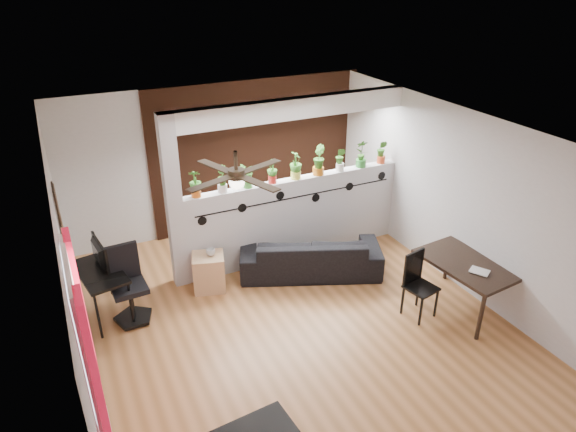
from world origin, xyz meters
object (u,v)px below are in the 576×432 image
Objects in this scene: potted_plant_0 at (195,183)px; office_chair at (129,289)px; potted_plant_2 at (248,174)px; dining_table at (466,267)px; cube_shelf at (209,272)px; potted_plant_4 at (296,165)px; cup at (211,252)px; ceiling_fan at (236,177)px; folding_chair at (417,279)px; potted_plant_7 at (362,153)px; potted_plant_1 at (222,178)px; potted_plant_8 at (382,151)px; sofa at (310,255)px; potted_plant_5 at (319,159)px; computer_desk at (100,275)px; potted_plant_6 at (340,158)px; potted_plant_3 at (272,171)px.

potted_plant_0 is 1.70m from office_chair.
potted_plant_2 is 0.28× the size of dining_table.
office_chair reaches higher than cube_shelf.
cup is (-1.53, -0.34, -0.97)m from potted_plant_4.
potted_plant_0 is (0.02, 1.80, -0.75)m from ceiling_fan.
folding_chair is (2.30, -1.77, -0.06)m from cup.
dining_table is 1.48× the size of folding_chair.
potted_plant_7 reaches higher than potted_plant_2.
potted_plant_1 is 2.77m from potted_plant_8.
potted_plant_1 is (0.41, 1.80, -0.75)m from ceiling_fan.
cup is (-1.50, 0.24, 0.31)m from sofa.
potted_plant_8 is at bearing -0.00° from potted_plant_5.
potted_plant_5 reaches higher than potted_plant_7.
cup reaches higher than sofa.
computer_desk is at bearing -175.41° from potted_plant_7.
potted_plant_5 is 0.23× the size of sofa.
ceiling_fan is 2.65m from computer_desk.
potted_plant_0 is at bearing 2.57° from sofa.
potted_plant_4 is at bearing 12.53° from cup.
computer_desk is (-1.47, 0.00, 0.36)m from cube_shelf.
potted_plant_2 reaches higher than cup.
potted_plant_8 is at bearing 6.24° from cup.
sofa is (1.55, -0.58, -1.26)m from potted_plant_0.
potted_plant_1 is 1.99m from office_chair.
potted_plant_4 is 0.95× the size of potted_plant_7.
potted_plant_8 is 4.73m from computer_desk.
cup is at bearing -155.34° from potted_plant_2.
office_chair is (-1.15, 1.24, -1.85)m from ceiling_fan.
sofa is (-1.21, -0.58, -1.29)m from potted_plant_7.
potted_plant_0 is 0.38× the size of computer_desk.
potted_plant_5 reaches higher than potted_plant_6.
ceiling_fan is 2.25m from cup.
potted_plant_4 is (0.40, 0.00, 0.03)m from potted_plant_3.
cup is at bearing 15.94° from cube_shelf.
potted_plant_5 is 0.52× the size of folding_chair.
potted_plant_4 reaches higher than sofa.
potted_plant_2 is 1.58m from sofa.
potted_plant_2 is at bearing 134.49° from dining_table.
potted_plant_7 reaches higher than potted_plant_8.
potted_plant_2 is at bearing 24.66° from cup.
potted_plant_7 reaches higher than sofa.
potted_plant_6 is 2.53m from cup.
ceiling_fan reaches higher than dining_table.
potted_plant_7 reaches higher than cube_shelf.
cube_shelf is at bearing -170.23° from potted_plant_5.
potted_plant_5 reaches higher than potted_plant_0.
ceiling_fan is 3.23× the size of potted_plant_3.
potted_plant_1 reaches higher than potted_plant_6.
cube_shelf is 2.96m from folding_chair.
sofa is 2.72m from office_chair.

